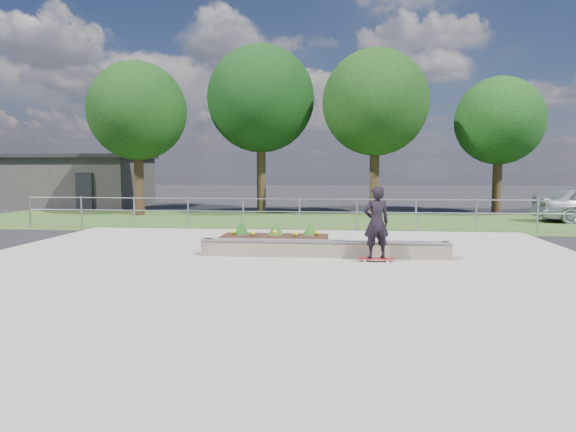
{
  "coord_description": "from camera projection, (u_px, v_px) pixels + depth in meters",
  "views": [
    {
      "loc": [
        1.39,
        -10.32,
        2.19
      ],
      "look_at": [
        0.2,
        1.5,
        1.1
      ],
      "focal_mm": 32.0,
      "sensor_mm": 36.0,
      "label": 1
    }
  ],
  "objects": [
    {
      "name": "ground",
      "position": [
        271.0,
        276.0,
        10.56
      ],
      "size": [
        120.0,
        120.0,
        0.0
      ],
      "primitive_type": "plane",
      "color": "black",
      "rests_on": "ground"
    },
    {
      "name": "grass_verge",
      "position": [
        306.0,
        221.0,
        21.46
      ],
      "size": [
        30.0,
        8.0,
        0.02
      ],
      "primitive_type": "cube",
      "color": "#304C1E",
      "rests_on": "ground"
    },
    {
      "name": "concrete_slab",
      "position": [
        271.0,
        274.0,
        10.56
      ],
      "size": [
        15.0,
        15.0,
        0.06
      ],
      "primitive_type": "cube",
      "color": "gray",
      "rests_on": "ground"
    },
    {
      "name": "fence",
      "position": [
        299.0,
        210.0,
        17.93
      ],
      "size": [
        20.06,
        0.06,
        1.2
      ],
      "color": "gray",
      "rests_on": "ground"
    },
    {
      "name": "building",
      "position": [
        73.0,
        181.0,
        29.65
      ],
      "size": [
        8.4,
        5.4,
        3.0
      ],
      "color": "#2E2C29",
      "rests_on": "ground"
    },
    {
      "name": "tree_far_left",
      "position": [
        137.0,
        111.0,
        23.8
      ],
      "size": [
        4.55,
        4.55,
        7.15
      ],
      "color": "black",
      "rests_on": "ground"
    },
    {
      "name": "tree_mid_left",
      "position": [
        261.0,
        99.0,
        25.16
      ],
      "size": [
        5.25,
        5.25,
        8.25
      ],
      "color": "#322314",
      "rests_on": "ground"
    },
    {
      "name": "tree_mid_right",
      "position": [
        375.0,
        103.0,
        23.66
      ],
      "size": [
        4.9,
        4.9,
        7.7
      ],
      "color": "black",
      "rests_on": "ground"
    },
    {
      "name": "tree_far_right",
      "position": [
        499.0,
        121.0,
        24.61
      ],
      "size": [
        4.2,
        4.2,
        6.6
      ],
      "color": "#332214",
      "rests_on": "ground"
    },
    {
      "name": "grind_ledge",
      "position": [
        324.0,
        249.0,
        12.45
      ],
      "size": [
        6.0,
        0.44,
        0.43
      ],
      "color": "#6B5C4F",
      "rests_on": "concrete_slab"
    },
    {
      "name": "planter_bed",
      "position": [
        275.0,
        238.0,
        14.57
      ],
      "size": [
        3.0,
        1.2,
        0.61
      ],
      "color": "black",
      "rests_on": "concrete_slab"
    },
    {
      "name": "skateboarder",
      "position": [
        376.0,
        223.0,
        11.73
      ],
      "size": [
        0.8,
        0.53,
        1.74
      ],
      "color": "silver",
      "rests_on": "concrete_slab"
    }
  ]
}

